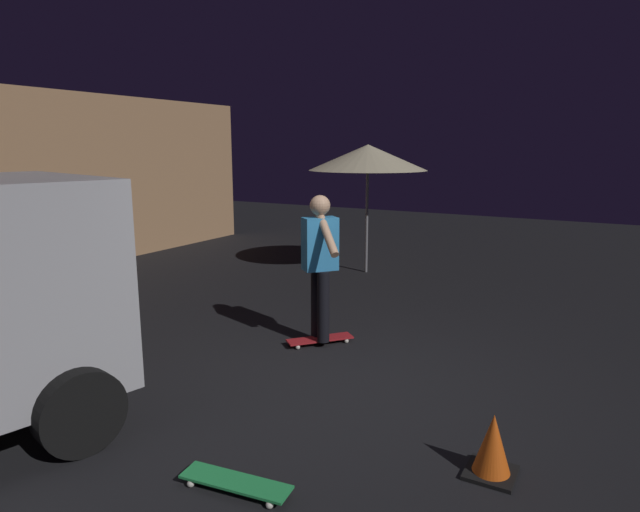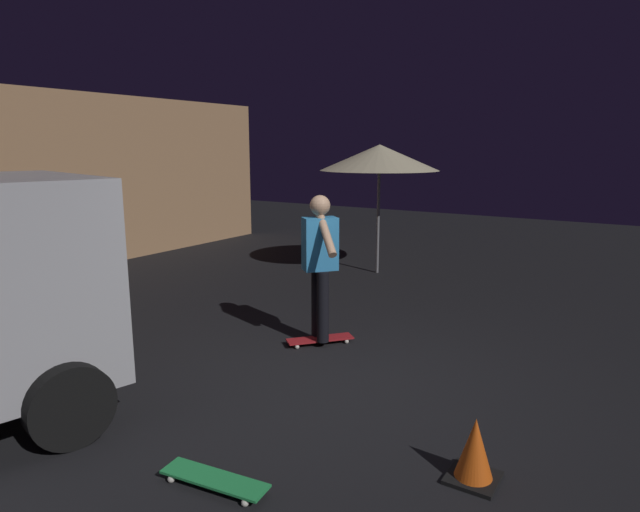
% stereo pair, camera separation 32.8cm
% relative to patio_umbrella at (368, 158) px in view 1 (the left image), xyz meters
% --- Properties ---
extents(ground_plane, '(28.00, 28.00, 0.00)m').
position_rel_patio_umbrella_xyz_m(ground_plane, '(-4.62, -1.87, -2.07)').
color(ground_plane, black).
extents(patio_umbrella, '(2.10, 2.10, 2.30)m').
position_rel_patio_umbrella_xyz_m(patio_umbrella, '(0.00, 0.00, 0.00)').
color(patio_umbrella, slate).
rests_on(patio_umbrella, ground_plane).
extents(skateboard_ridden, '(0.72, 0.66, 0.07)m').
position_rel_patio_umbrella_xyz_m(skateboard_ridden, '(-3.67, -1.09, -2.02)').
color(skateboard_ridden, '#AD1E23').
rests_on(skateboard_ridden, ground_plane).
extents(skateboard_spare, '(0.30, 0.80, 0.07)m').
position_rel_patio_umbrella_xyz_m(skateboard_spare, '(-6.38, -1.95, -2.02)').
color(skateboard_spare, green).
rests_on(skateboard_spare, ground_plane).
extents(skater, '(0.71, 0.80, 1.67)m').
position_rel_patio_umbrella_xyz_m(skater, '(-3.67, -1.09, -1.04)').
color(skater, black).
rests_on(skater, skateboard_ridden).
extents(traffic_cone, '(0.34, 0.34, 0.46)m').
position_rel_patio_umbrella_xyz_m(traffic_cone, '(-5.36, -3.41, -1.86)').
color(traffic_cone, black).
rests_on(traffic_cone, ground_plane).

